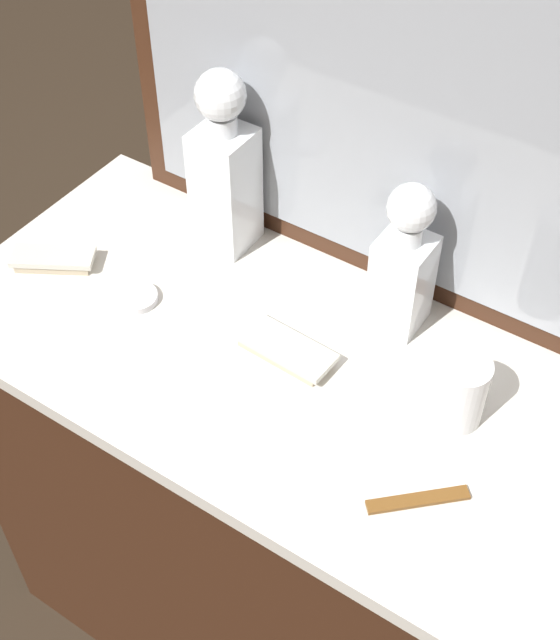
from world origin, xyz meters
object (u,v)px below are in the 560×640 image
tortoiseshell_comb (418,500)px  crystal_decanter_rear (225,178)px  crystal_tumbler_rear (458,392)px  silver_brush_rear (286,349)px  crystal_decanter_front (403,271)px  silver_brush_center (54,260)px  porcelain_dish (136,298)px

tortoiseshell_comb → crystal_decanter_rear: bearing=150.8°
crystal_decanter_rear → crystal_tumbler_rear: size_ratio=3.02×
crystal_decanter_rear → silver_brush_rear: bearing=-36.4°
crystal_decanter_front → tortoiseshell_comb: (0.18, -0.28, -0.10)m
silver_brush_center → crystal_decanter_front: bearing=20.7°
porcelain_dish → silver_brush_rear: bearing=7.3°
crystal_decanter_rear → tortoiseshell_comb: size_ratio=2.84×
silver_brush_center → porcelain_dish: bearing=3.8°
crystal_tumbler_rear → tortoiseshell_comb: crystal_tumbler_rear is taller
crystal_decanter_front → silver_brush_center: crystal_decanter_front is taller
crystal_decanter_rear → silver_brush_center: (-0.20, -0.21, -0.12)m
silver_brush_rear → porcelain_dish: 0.27m
crystal_decanter_rear → tortoiseshell_comb: bearing=-29.2°
crystal_tumbler_rear → silver_brush_center: size_ratio=0.74×
silver_brush_rear → silver_brush_center: size_ratio=1.10×
porcelain_dish → tortoiseshell_comb: (0.55, -0.09, -0.00)m
silver_brush_rear → silver_brush_center: bearing=-174.1°
silver_brush_rear → tortoiseshell_comb: 0.31m
silver_brush_center → tortoiseshell_comb: size_ratio=1.27×
crystal_decanter_front → crystal_tumbler_rear: crystal_decanter_front is taller
crystal_decanter_front → silver_brush_rear: bearing=-123.5°
crystal_decanter_front → silver_brush_rear: size_ratio=1.64×
silver_brush_rear → tortoiseshell_comb: size_ratio=1.39×
crystal_decanter_rear → porcelain_dish: size_ratio=4.67×
silver_brush_center → porcelain_dish: 0.17m
porcelain_dish → tortoiseshell_comb: 0.56m
crystal_tumbler_rear → silver_brush_rear: crystal_tumbler_rear is taller
silver_brush_rear → porcelain_dish: size_ratio=2.28×
crystal_decanter_front → silver_brush_center: bearing=-159.3°
crystal_decanter_rear → porcelain_dish: (-0.04, -0.20, -0.13)m
porcelain_dish → crystal_tumbler_rear: bearing=7.7°
crystal_decanter_front → porcelain_dish: crystal_decanter_front is taller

